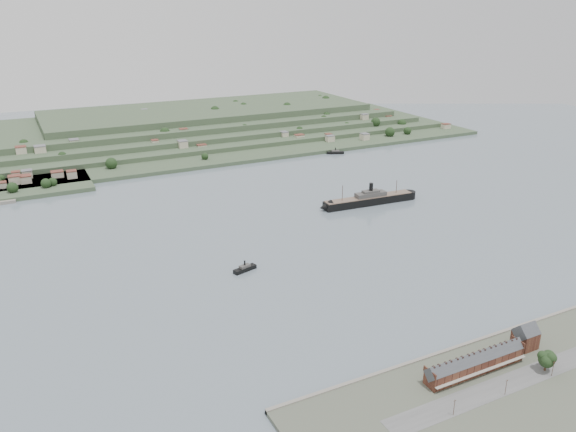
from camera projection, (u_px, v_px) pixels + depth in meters
name	position (u px, v px, depth m)	size (l,w,h in m)	color
ground	(318.00, 245.00, 411.60)	(1400.00, 1400.00, 0.00)	slate
near_shore	(520.00, 390.00, 255.11)	(220.00, 80.00, 2.60)	#4C5142
terrace_row	(475.00, 363.00, 264.51)	(55.60, 9.80, 11.07)	#432017
gabled_building	(525.00, 336.00, 283.16)	(10.40, 10.18, 14.09)	#432017
far_peninsula	(191.00, 127.00, 747.79)	(760.00, 309.00, 30.00)	#3D5337
steamship	(366.00, 200.00, 492.89)	(96.46, 17.03, 23.13)	black
tugboat	(245.00, 268.00, 370.57)	(17.15, 8.74, 7.46)	black
ferry_east	(335.00, 152.00, 662.70)	(20.48, 12.80, 7.46)	black
fig_tree	(548.00, 359.00, 264.47)	(9.57, 8.29, 10.68)	#452E20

